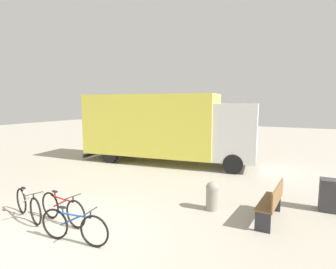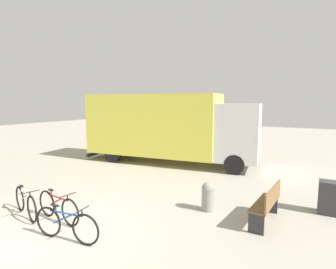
{
  "view_description": "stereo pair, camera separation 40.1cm",
  "coord_description": "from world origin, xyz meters",
  "px_view_note": "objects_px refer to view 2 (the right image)",
  "views": [
    {
      "loc": [
        4.57,
        -3.71,
        2.88
      ],
      "look_at": [
        0.21,
        5.0,
        1.69
      ],
      "focal_mm": 28.0,
      "sensor_mm": 36.0,
      "label": 1
    },
    {
      "loc": [
        4.93,
        -3.53,
        2.88
      ],
      "look_at": [
        0.21,
        5.0,
        1.69
      ],
      "focal_mm": 28.0,
      "sensor_mm": 36.0,
      "label": 2
    }
  ],
  "objects_px": {
    "bicycle_middle": "(58,207)",
    "bicycle_near": "(26,203)",
    "park_bench": "(268,203)",
    "bollard_near_bench": "(208,195)",
    "delivery_truck": "(168,126)",
    "bicycle_far": "(66,224)",
    "utility_box": "(328,197)"
  },
  "relations": [
    {
      "from": "park_bench",
      "to": "bollard_near_bench",
      "type": "bearing_deg",
      "value": 94.69
    },
    {
      "from": "delivery_truck",
      "to": "bicycle_middle",
      "type": "bearing_deg",
      "value": -90.64
    },
    {
      "from": "delivery_truck",
      "to": "bicycle_far",
      "type": "relative_size",
      "value": 5.14
    },
    {
      "from": "bicycle_middle",
      "to": "utility_box",
      "type": "height_order",
      "value": "utility_box"
    },
    {
      "from": "bicycle_far",
      "to": "bollard_near_bench",
      "type": "relative_size",
      "value": 2.1
    },
    {
      "from": "park_bench",
      "to": "bollard_near_bench",
      "type": "distance_m",
      "value": 1.51
    },
    {
      "from": "park_bench",
      "to": "bicycle_near",
      "type": "distance_m",
      "value": 6.02
    },
    {
      "from": "park_bench",
      "to": "bicycle_middle",
      "type": "height_order",
      "value": "park_bench"
    },
    {
      "from": "park_bench",
      "to": "utility_box",
      "type": "distance_m",
      "value": 1.87
    },
    {
      "from": "bicycle_middle",
      "to": "utility_box",
      "type": "relative_size",
      "value": 1.9
    },
    {
      "from": "bicycle_near",
      "to": "bicycle_middle",
      "type": "distance_m",
      "value": 0.97
    },
    {
      "from": "delivery_truck",
      "to": "park_bench",
      "type": "relative_size",
      "value": 5.6
    },
    {
      "from": "bicycle_near",
      "to": "delivery_truck",
      "type": "bearing_deg",
      "value": 105.16
    },
    {
      "from": "utility_box",
      "to": "bicycle_middle",
      "type": "bearing_deg",
      "value": -147.46
    },
    {
      "from": "delivery_truck",
      "to": "bicycle_near",
      "type": "bearing_deg",
      "value": -98.47
    },
    {
      "from": "bollard_near_bench",
      "to": "utility_box",
      "type": "distance_m",
      "value": 3.11
    },
    {
      "from": "bicycle_near",
      "to": "bicycle_far",
      "type": "bearing_deg",
      "value": 7.06
    },
    {
      "from": "park_bench",
      "to": "bicycle_far",
      "type": "height_order",
      "value": "park_bench"
    },
    {
      "from": "park_bench",
      "to": "bollard_near_bench",
      "type": "xyz_separation_m",
      "value": [
        -1.51,
        0.01,
        -0.07
      ]
    },
    {
      "from": "delivery_truck",
      "to": "park_bench",
      "type": "height_order",
      "value": "delivery_truck"
    },
    {
      "from": "park_bench",
      "to": "bicycle_middle",
      "type": "bearing_deg",
      "value": 122.64
    },
    {
      "from": "bicycle_far",
      "to": "bollard_near_bench",
      "type": "bearing_deg",
      "value": 47.55
    },
    {
      "from": "park_bench",
      "to": "bicycle_far",
      "type": "xyz_separation_m",
      "value": [
        -3.55,
        -2.91,
        -0.14
      ]
    },
    {
      "from": "delivery_truck",
      "to": "bollard_near_bench",
      "type": "bearing_deg",
      "value": -57.18
    },
    {
      "from": "delivery_truck",
      "to": "bicycle_far",
      "type": "distance_m",
      "value": 7.74
    },
    {
      "from": "park_bench",
      "to": "bicycle_far",
      "type": "relative_size",
      "value": 0.92
    },
    {
      "from": "delivery_truck",
      "to": "bicycle_far",
      "type": "bearing_deg",
      "value": -83.96
    },
    {
      "from": "bicycle_near",
      "to": "bicycle_middle",
      "type": "relative_size",
      "value": 0.97
    },
    {
      "from": "park_bench",
      "to": "bicycle_near",
      "type": "height_order",
      "value": "park_bench"
    },
    {
      "from": "delivery_truck",
      "to": "bicycle_near",
      "type": "relative_size",
      "value": 5.3
    },
    {
      "from": "delivery_truck",
      "to": "park_bench",
      "type": "distance_m",
      "value": 7.02
    },
    {
      "from": "bicycle_middle",
      "to": "bicycle_near",
      "type": "bearing_deg",
      "value": -160.86
    }
  ]
}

